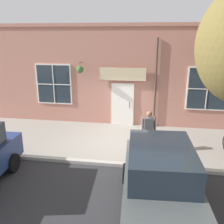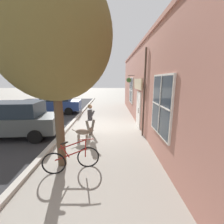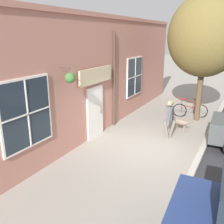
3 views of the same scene
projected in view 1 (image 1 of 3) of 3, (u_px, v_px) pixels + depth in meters
The scene contains 5 objects.
ground_plane at pixel (117, 142), 10.53m from camera, with size 90.00×90.00×0.00m, color gray.
storefront_facade at pixel (124, 76), 12.02m from camera, with size 0.95×18.00×4.85m.
pedestrian_walking at pixel (149, 127), 9.55m from camera, with size 0.53×0.55×1.58m.
dog_on_leash at pixel (172, 143), 9.39m from camera, with size 1.05×0.37×0.68m.
parked_car_mid_block at pixel (160, 182), 6.09m from camera, with size 4.40×2.14×1.75m.
Camera 1 is at (9.60, 1.28, 4.33)m, focal length 40.00 mm.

